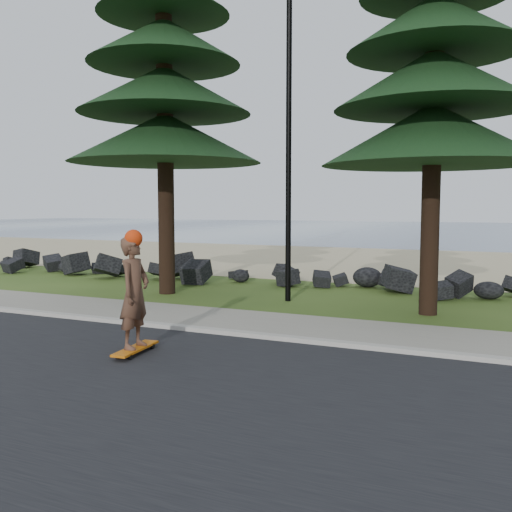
# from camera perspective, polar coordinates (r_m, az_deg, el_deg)

# --- Properties ---
(ground) EXTENTS (160.00, 160.00, 0.00)m
(ground) POSITION_cam_1_polar(r_m,az_deg,el_deg) (11.70, -2.50, -6.86)
(ground) COLOR #324B17
(ground) RESTS_ON ground
(road) EXTENTS (160.00, 7.00, 0.02)m
(road) POSITION_cam_1_polar(r_m,az_deg,el_deg) (8.07, -17.45, -12.48)
(road) COLOR black
(road) RESTS_ON ground
(kerb) EXTENTS (160.00, 0.20, 0.10)m
(kerb) POSITION_cam_1_polar(r_m,az_deg,el_deg) (10.91, -4.66, -7.47)
(kerb) COLOR #ACA69B
(kerb) RESTS_ON ground
(sidewalk) EXTENTS (160.00, 2.00, 0.08)m
(sidewalk) POSITION_cam_1_polar(r_m,az_deg,el_deg) (11.87, -2.06, -6.49)
(sidewalk) COLOR gray
(sidewalk) RESTS_ON ground
(beach_sand) EXTENTS (160.00, 15.00, 0.01)m
(beach_sand) POSITION_cam_1_polar(r_m,az_deg,el_deg) (25.36, 12.47, -0.54)
(beach_sand) COLOR tan
(beach_sand) RESTS_ON ground
(ocean) EXTENTS (160.00, 58.00, 0.01)m
(ocean) POSITION_cam_1_polar(r_m,az_deg,el_deg) (61.48, 19.53, 2.48)
(ocean) COLOR #394F6D
(ocean) RESTS_ON ground
(seawall_boulders) EXTENTS (60.00, 2.40, 1.10)m
(seawall_boulders) POSITION_cam_1_polar(r_m,az_deg,el_deg) (16.81, 6.17, -3.25)
(seawall_boulders) COLOR black
(seawall_boulders) RESTS_ON ground
(lamp_post) EXTENTS (0.25, 0.14, 8.14)m
(lamp_post) POSITION_cam_1_polar(r_m,az_deg,el_deg) (14.48, 3.29, 11.86)
(lamp_post) COLOR black
(lamp_post) RESTS_ON ground
(skateboarder) EXTENTS (0.50, 1.10, 2.02)m
(skateboarder) POSITION_cam_1_polar(r_m,az_deg,el_deg) (9.38, -12.06, -3.63)
(skateboarder) COLOR #C9630B
(skateboarder) RESTS_ON ground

